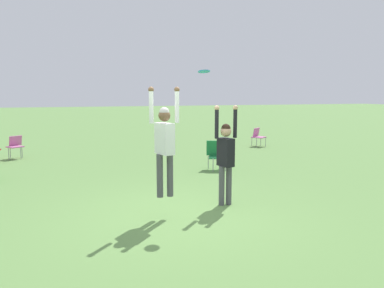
{
  "coord_description": "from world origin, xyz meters",
  "views": [
    {
      "loc": [
        -1.95,
        -6.65,
        2.32
      ],
      "look_at": [
        0.41,
        0.48,
        1.3
      ],
      "focal_mm": 35.0,
      "sensor_mm": 36.0,
      "label": 1
    }
  ],
  "objects_px": {
    "person_jumping": "(165,140)",
    "frisbee": "(204,71)",
    "camping_chair_3": "(15,145)",
    "camping_chair_0": "(258,135)",
    "camping_chair_1": "(216,153)",
    "person_defending": "(226,153)"
  },
  "relations": [
    {
      "from": "frisbee",
      "to": "camping_chair_1",
      "type": "height_order",
      "value": "frisbee"
    },
    {
      "from": "person_jumping",
      "to": "camping_chair_3",
      "type": "xyz_separation_m",
      "value": [
        -3.51,
        7.9,
        -0.98
      ]
    },
    {
      "from": "camping_chair_0",
      "to": "camping_chair_1",
      "type": "xyz_separation_m",
      "value": [
        -3.66,
        -4.14,
        0.02
      ]
    },
    {
      "from": "person_defending",
      "to": "camping_chair_0",
      "type": "bearing_deg",
      "value": 133.01
    },
    {
      "from": "person_defending",
      "to": "camping_chair_3",
      "type": "height_order",
      "value": "person_defending"
    },
    {
      "from": "person_defending",
      "to": "frisbee",
      "type": "relative_size",
      "value": 8.81
    },
    {
      "from": "camping_chair_1",
      "to": "camping_chair_0",
      "type": "bearing_deg",
      "value": -109.7
    },
    {
      "from": "person_defending",
      "to": "camping_chair_1",
      "type": "bearing_deg",
      "value": 146.68
    },
    {
      "from": "camping_chair_1",
      "to": "frisbee",
      "type": "bearing_deg",
      "value": 86.47
    },
    {
      "from": "frisbee",
      "to": "camping_chair_3",
      "type": "relative_size",
      "value": 0.29
    },
    {
      "from": "camping_chair_0",
      "to": "camping_chair_3",
      "type": "xyz_separation_m",
      "value": [
        -9.74,
        -0.07,
        0.02
      ]
    },
    {
      "from": "person_jumping",
      "to": "frisbee",
      "type": "relative_size",
      "value": 8.68
    },
    {
      "from": "person_defending",
      "to": "frisbee",
      "type": "distance_m",
      "value": 1.74
    },
    {
      "from": "frisbee",
      "to": "camping_chair_0",
      "type": "height_order",
      "value": "frisbee"
    },
    {
      "from": "frisbee",
      "to": "camping_chair_1",
      "type": "distance_m",
      "value": 4.64
    },
    {
      "from": "camping_chair_0",
      "to": "camping_chair_3",
      "type": "distance_m",
      "value": 9.74
    },
    {
      "from": "frisbee",
      "to": "camping_chair_1",
      "type": "relative_size",
      "value": 0.27
    },
    {
      "from": "person_jumping",
      "to": "frisbee",
      "type": "height_order",
      "value": "frisbee"
    },
    {
      "from": "frisbee",
      "to": "camping_chair_0",
      "type": "bearing_deg",
      "value": 55.34
    },
    {
      "from": "person_defending",
      "to": "camping_chair_3",
      "type": "bearing_deg",
      "value": -161.57
    },
    {
      "from": "person_defending",
      "to": "camping_chair_3",
      "type": "xyz_separation_m",
      "value": [
        -4.89,
        7.55,
        -0.6
      ]
    },
    {
      "from": "person_jumping",
      "to": "frisbee",
      "type": "distance_m",
      "value": 1.51
    }
  ]
}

